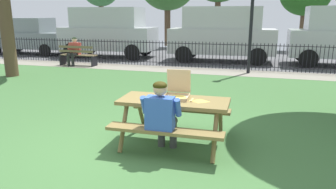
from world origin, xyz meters
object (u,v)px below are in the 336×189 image
(adult_at_table, at_px, (162,115))
(parked_car_center, at_px, (222,33))
(park_bench_left, at_px, (78,56))
(pizza_slice_on_table, at_px, (198,101))
(pizza_box_open, at_px, (177,93))
(parked_car_far_left, at_px, (29,35))
(parked_car_left, at_px, (109,31))
(picnic_table_foreground, at_px, (174,109))
(person_on_park_bench, at_px, (74,50))

(adult_at_table, bearing_deg, parked_car_center, 92.12)
(park_bench_left, xyz_separation_m, parked_car_center, (5.72, 2.94, 0.89))
(pizza_slice_on_table, bearing_deg, pizza_box_open, 163.12)
(parked_car_far_left, distance_m, parked_car_left, 4.84)
(parked_car_far_left, bearing_deg, parked_car_left, 0.02)
(pizza_slice_on_table, height_order, adult_at_table, adult_at_table)
(parked_car_far_left, bearing_deg, picnic_table_foreground, -42.16)
(pizza_slice_on_table, height_order, park_bench_left, park_bench_left)
(pizza_box_open, relative_size, person_on_park_bench, 0.40)
(pizza_slice_on_table, bearing_deg, adult_at_table, -131.45)
(pizza_slice_on_table, relative_size, person_on_park_bench, 0.23)
(adult_at_table, height_order, person_on_park_bench, same)
(pizza_slice_on_table, relative_size, parked_car_left, 0.06)
(park_bench_left, xyz_separation_m, parked_car_left, (0.01, 2.94, 0.89))
(adult_at_table, xyz_separation_m, park_bench_left, (-6.11, 7.51, -0.24))
(adult_at_table, distance_m, park_bench_left, 9.68)
(person_on_park_bench, bearing_deg, pizza_slice_on_table, -46.12)
(picnic_table_foreground, bearing_deg, parked_car_left, 121.73)
(picnic_table_foreground, distance_m, parked_car_far_left, 14.81)
(pizza_box_open, bearing_deg, parked_car_left, 122.16)
(picnic_table_foreground, relative_size, park_bench_left, 1.15)
(adult_at_table, bearing_deg, pizza_slice_on_table, 48.55)
(pizza_slice_on_table, height_order, parked_car_left, parked_car_left)
(pizza_slice_on_table, bearing_deg, parked_car_left, 123.42)
(pizza_slice_on_table, height_order, parked_car_center, parked_car_center)
(pizza_slice_on_table, distance_m, parked_car_center, 9.98)
(pizza_box_open, bearing_deg, adult_at_table, -96.63)
(picnic_table_foreground, distance_m, park_bench_left, 9.33)
(person_on_park_bench, bearing_deg, parked_car_center, 26.35)
(adult_at_table, xyz_separation_m, parked_car_far_left, (-10.92, 10.44, 0.35))
(park_bench_left, xyz_separation_m, parked_car_far_left, (-4.82, 2.94, 0.59))
(pizza_slice_on_table, bearing_deg, parked_car_center, 94.86)
(parked_car_far_left, relative_size, parked_car_left, 0.94)
(pizza_box_open, bearing_deg, pizza_slice_on_table, -16.88)
(pizza_box_open, relative_size, park_bench_left, 0.30)
(parked_car_center, bearing_deg, pizza_slice_on_table, -85.14)
(pizza_slice_on_table, height_order, parked_car_far_left, parked_car_far_left)
(pizza_slice_on_table, xyz_separation_m, parked_car_far_left, (-11.38, 9.93, 0.23))
(pizza_box_open, distance_m, parked_car_far_left, 14.74)
(person_on_park_bench, relative_size, parked_car_center, 0.25)
(picnic_table_foreground, xyz_separation_m, park_bench_left, (-6.16, 7.00, -0.18))
(pizza_box_open, xyz_separation_m, person_on_park_bench, (-6.35, 6.89, -0.20))
(parked_car_far_left, height_order, parked_car_left, parked_car_left)
(parked_car_left, bearing_deg, park_bench_left, -90.24)
(picnic_table_foreground, xyz_separation_m, parked_car_left, (-6.15, 9.94, 0.71))
(pizza_box_open, xyz_separation_m, parked_car_left, (-6.17, 9.81, 0.45))
(pizza_box_open, xyz_separation_m, parked_car_far_left, (-11.00, 9.81, 0.15))
(parked_car_far_left, xyz_separation_m, parked_car_left, (4.83, 0.00, 0.30))
(parked_car_left, xyz_separation_m, parked_car_center, (5.71, 0.00, 0.00))
(pizza_slice_on_table, distance_m, parked_car_left, 11.91)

